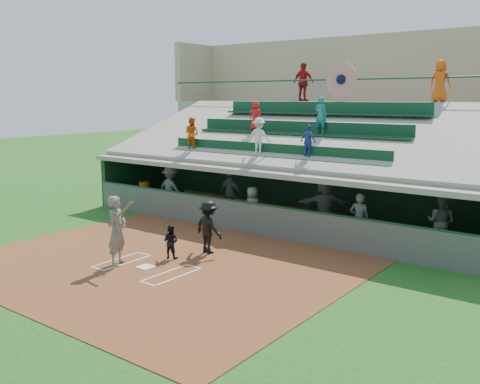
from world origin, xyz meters
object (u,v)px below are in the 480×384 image
Objects in this scene: home_plate at (146,267)px; water_cooler at (144,187)px; batter_at_plate at (117,230)px; white_table at (146,199)px; catcher at (171,242)px.

water_cooler is (-6.46, 5.99, 0.87)m from home_plate.
white_table is at bearing 131.37° from batter_at_plate.
batter_at_plate reaches higher than white_table.
white_table is (-6.31, 4.91, -0.17)m from catcher.
home_plate is 8.85m from water_cooler.
white_table is (-6.40, 6.03, 0.33)m from home_plate.
home_plate is 1.22m from catcher.
catcher is 8.00m from white_table.
white_table reaches higher than home_plate.
water_cooler is (-5.61, 6.27, -0.13)m from batter_at_plate.
batter_at_plate is 1.66m from catcher.
catcher is 8.04m from water_cooler.
batter_at_plate reaches higher than home_plate.
catcher reaches higher than white_table.
white_table is at bearing 29.73° from water_cooler.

